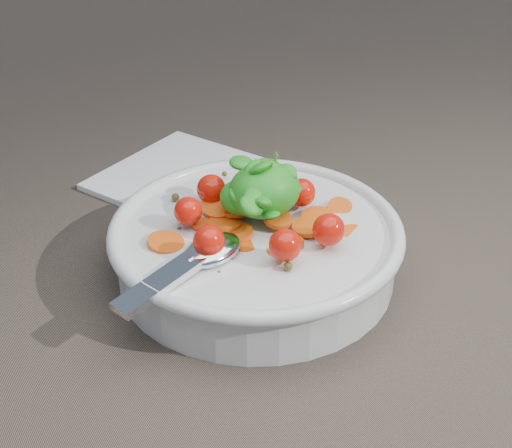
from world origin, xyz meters
TOP-DOWN VIEW (x-y plane):
  - ground at (0.00, 0.00)m, footprint 6.00×6.00m
  - bowl at (0.02, -0.01)m, footprint 0.28×0.26m
  - napkin at (0.04, 0.20)m, footprint 0.22×0.21m

SIDE VIEW (x-z plane):
  - ground at x=0.00m, z-range 0.00..0.00m
  - napkin at x=0.04m, z-range 0.00..0.01m
  - bowl at x=0.02m, z-range -0.03..0.09m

